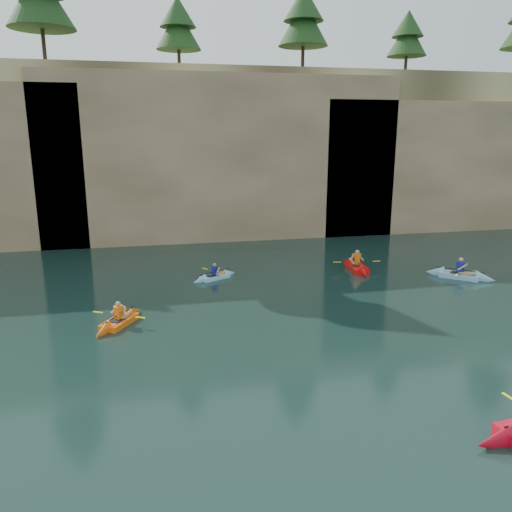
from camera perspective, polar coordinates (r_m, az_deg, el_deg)
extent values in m
plane|color=black|center=(13.98, 2.90, -17.49)|extent=(160.00, 160.00, 0.00)
cube|color=tan|center=(41.63, -8.02, 12.07)|extent=(70.00, 16.00, 12.00)
cube|color=tan|center=(34.52, -3.65, 11.31)|extent=(24.00, 2.40, 11.40)
cube|color=tan|center=(42.45, 24.54, 9.54)|extent=(26.00, 2.40, 9.84)
cube|color=black|center=(33.93, -13.47, 3.94)|extent=(3.50, 1.00, 3.20)
cube|color=black|center=(36.30, 9.24, 5.81)|extent=(5.00, 1.00, 4.50)
cone|color=red|center=(13.86, 25.69, -18.45)|extent=(1.14, 1.00, 0.89)
cube|color=#FEFF15|center=(15.27, 26.90, -14.14)|extent=(0.12, 0.43, 0.02)
cube|color=orange|center=(20.30, -15.35, -7.21)|extent=(1.83, 2.42, 0.26)
cone|color=orange|center=(21.17, -13.71, -6.21)|extent=(1.03, 1.08, 0.71)
cone|color=orange|center=(19.44, -17.16, -8.29)|extent=(1.03, 1.08, 0.71)
cube|color=black|center=(20.14, -15.61, -7.08)|extent=(0.66, 0.70, 0.04)
cube|color=orange|center=(20.17, -15.42, -6.22)|extent=(0.34, 0.38, 0.47)
sphere|color=tan|center=(20.05, -15.49, -5.30)|extent=(0.20, 0.20, 0.20)
cylinder|color=black|center=(20.20, -15.40, -6.49)|extent=(1.08, 1.83, 0.04)
cube|color=#FEFF15|center=(20.72, -17.61, -6.13)|extent=(0.40, 0.28, 0.02)
cube|color=#FEFF15|center=(19.72, -13.08, -6.86)|extent=(0.40, 0.28, 0.02)
cube|color=#86C1E0|center=(27.67, 22.24, -2.05)|extent=(2.49, 2.39, 0.30)
cone|color=#86C1E0|center=(27.55, 24.76, -2.37)|extent=(1.22, 1.22, 0.81)
cone|color=#86C1E0|center=(27.85, 19.75, -1.73)|extent=(1.22, 1.22, 0.81)
cube|color=black|center=(27.66, 21.96, -1.77)|extent=(0.75, 0.74, 0.04)
cube|color=navy|center=(27.57, 22.32, -1.18)|extent=(0.43, 0.42, 0.54)
sphere|color=tan|center=(27.47, 22.40, -0.40)|extent=(0.23, 0.23, 0.23)
cylinder|color=black|center=(27.60, 22.30, -1.47)|extent=(1.78, 1.65, 0.04)
cube|color=#FEFF15|center=(28.65, 22.63, -0.96)|extent=(0.34, 0.36, 0.02)
cube|color=#FEFF15|center=(26.55, 21.94, -2.02)|extent=(0.34, 0.36, 0.02)
cube|color=red|center=(27.77, 11.42, -1.21)|extent=(1.16, 2.90, 0.30)
cone|color=red|center=(29.00, 10.67, -0.53)|extent=(0.92, 1.08, 0.81)
cone|color=red|center=(26.56, 12.24, -1.95)|extent=(0.92, 1.08, 0.81)
cube|color=black|center=(27.60, 11.52, -1.05)|extent=(0.57, 0.60, 0.04)
cube|color=orange|center=(27.66, 11.46, -0.34)|extent=(0.28, 0.39, 0.54)
sphere|color=tan|center=(27.57, 11.50, 0.45)|extent=(0.23, 0.23, 0.23)
cylinder|color=black|center=(27.70, 11.45, -0.63)|extent=(0.31, 2.39, 0.04)
cube|color=#FEFF15|center=(27.40, 9.25, -0.69)|extent=(0.43, 0.13, 0.02)
cube|color=#FEFF15|center=(28.04, 13.60, -0.57)|extent=(0.43, 0.13, 0.02)
cube|color=#8ECFEF|center=(25.57, -4.74, -2.37)|extent=(2.14, 1.63, 0.23)
cone|color=#8ECFEF|center=(26.16, -3.03, -1.96)|extent=(0.96, 0.92, 0.63)
cone|color=#8ECFEF|center=(25.00, -6.52, -2.80)|extent=(0.96, 0.92, 0.63)
cube|color=black|center=(25.46, -5.01, -2.25)|extent=(0.67, 0.62, 0.04)
cube|color=navy|center=(25.48, -4.75, -1.67)|extent=(0.34, 0.30, 0.42)
sphere|color=tan|center=(25.40, -4.77, -1.01)|extent=(0.18, 0.18, 0.18)
cylinder|color=black|center=(25.50, -4.75, -1.82)|extent=(1.62, 0.97, 0.04)
cube|color=#FEFF15|center=(26.13, -5.87, -1.46)|extent=(0.28, 0.40, 0.02)
cube|color=#FEFF15|center=(24.88, -3.58, -2.21)|extent=(0.28, 0.40, 0.02)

